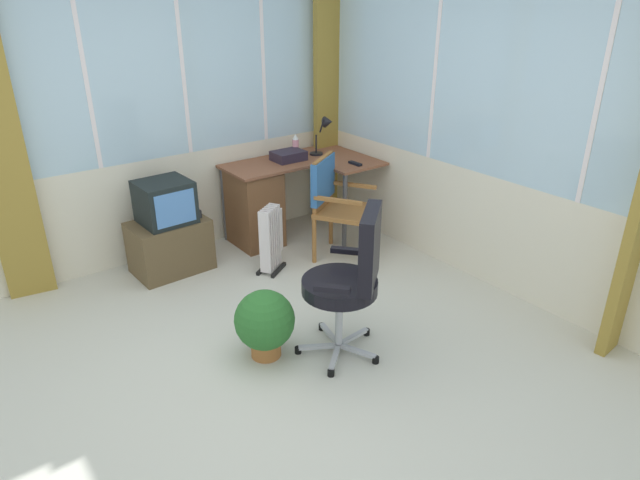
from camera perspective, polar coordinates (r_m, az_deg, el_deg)
The scene contains 14 objects.
ground at distance 3.77m, azimuth -3.62°, elevation -13.31°, with size 5.02×5.22×0.06m, color beige.
north_window_panel at distance 5.00m, azimuth -18.11°, elevation 13.06°, with size 4.02×0.07×2.76m.
east_window_panel at distance 4.51m, azimuth 18.49°, elevation 11.80°, with size 0.07×4.22×2.76m.
curtain_corner at distance 5.80m, azimuth 0.94°, elevation 15.16°, with size 0.35×0.07×2.66m, color olive.
desk at distance 5.33m, azimuth -6.08°, elevation 3.98°, with size 1.36×0.92×0.76m.
desk_lamp at distance 5.52m, azimuth 0.56°, elevation 11.35°, with size 0.23×0.20×0.39m.
tv_remote at distance 5.26m, azimuth 3.65°, elevation 7.88°, with size 0.04×0.15×0.02m, color black.
spray_bottle at distance 5.53m, azimuth -2.54°, elevation 9.76°, with size 0.06×0.06×0.22m.
paper_tray at distance 5.39m, azimuth -3.27°, elevation 8.68°, with size 0.30×0.23×0.09m, color #2A2130.
wooden_armchair at distance 4.97m, azimuth 1.31°, elevation 4.66°, with size 0.66×0.66×0.93m.
office_chair at distance 3.56m, azimuth 3.31°, elevation -3.46°, with size 0.61×0.61×1.05m.
tv_on_stand at distance 4.94m, azimuth -15.32°, elevation 0.82°, with size 0.66×0.47×0.82m.
space_heater at distance 4.81m, azimuth -5.02°, elevation 0.19°, with size 0.33×0.29×0.59m.
potted_plant at distance 3.72m, azimuth -5.72°, elevation -8.41°, with size 0.41×0.41×0.48m.
Camera 1 is at (-1.59, -2.51, 2.28)m, focal length 31.03 mm.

